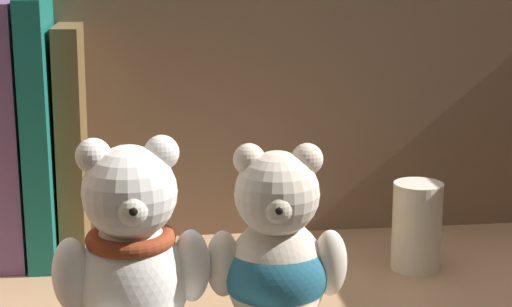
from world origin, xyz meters
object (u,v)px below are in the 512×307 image
(book_7, at_px, (43,128))
(teddy_bear_larger, at_px, (132,262))
(teddy_bear_smaller, at_px, (277,261))
(book_6, at_px, (12,131))
(pillar_candle, at_px, (417,226))
(book_8, at_px, (73,141))

(book_7, bearing_deg, teddy_bear_larger, -68.52)
(teddy_bear_smaller, bearing_deg, book_6, 137.14)
(teddy_bear_larger, height_order, pillar_candle, teddy_bear_larger)
(book_7, relative_size, teddy_bear_larger, 1.55)
(book_6, bearing_deg, teddy_bear_larger, -62.40)
(book_6, height_order, pillar_candle, book_6)
(book_8, height_order, pillar_candle, book_8)
(book_7, height_order, teddy_bear_smaller, book_7)
(book_8, height_order, teddy_bear_smaller, book_8)
(book_8, distance_m, teddy_bear_larger, 0.24)
(teddy_bear_smaller, xyz_separation_m, pillar_candle, (0.15, 0.12, -0.02))
(teddy_bear_larger, distance_m, teddy_bear_smaller, 0.11)
(book_7, relative_size, teddy_bear_smaller, 1.66)
(book_6, bearing_deg, book_7, 0.00)
(teddy_bear_smaller, bearing_deg, teddy_bear_larger, -172.87)
(book_6, distance_m, book_8, 0.06)
(teddy_bear_larger, relative_size, pillar_candle, 1.95)
(book_6, distance_m, book_7, 0.03)
(book_7, distance_m, book_8, 0.03)
(book_7, xyz_separation_m, book_8, (0.03, 0.00, -0.01))
(teddy_bear_larger, distance_m, pillar_candle, 0.29)
(teddy_bear_larger, bearing_deg, pillar_candle, 27.70)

